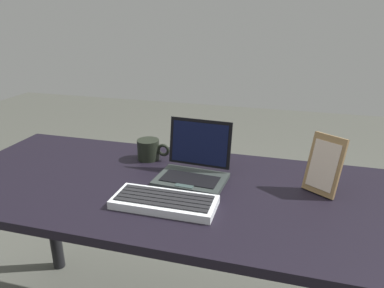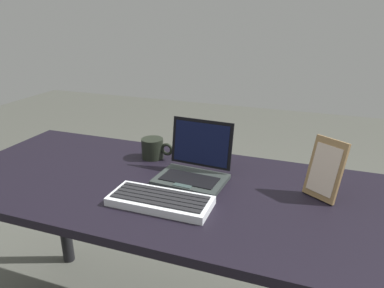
# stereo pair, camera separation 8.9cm
# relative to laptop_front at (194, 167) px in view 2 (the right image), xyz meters

# --- Properties ---
(desk) EXTENTS (1.70, 0.70, 0.75)m
(desk) POSITION_rel_laptop_front_xyz_m (-0.04, -0.08, -0.14)
(desk) COLOR black
(desk) RESTS_ON ground
(laptop_front) EXTENTS (0.26, 0.22, 0.20)m
(laptop_front) POSITION_rel_laptop_front_xyz_m (0.00, 0.00, 0.00)
(laptop_front) COLOR #2C3230
(laptop_front) RESTS_ON desk
(external_keyboard) EXTENTS (0.33, 0.14, 0.03)m
(external_keyboard) POSITION_rel_laptop_front_xyz_m (-0.03, -0.22, -0.03)
(external_keyboard) COLOR silver
(external_keyboard) RESTS_ON desk
(photo_frame) EXTENTS (0.13, 0.11, 0.20)m
(photo_frame) POSITION_rel_laptop_front_xyz_m (0.44, 0.01, 0.06)
(photo_frame) COLOR olive
(photo_frame) RESTS_ON desk
(coffee_mug) EXTENTS (0.14, 0.09, 0.08)m
(coffee_mug) POSITION_rel_laptop_front_xyz_m (-0.22, 0.12, -0.00)
(coffee_mug) COLOR black
(coffee_mug) RESTS_ON desk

